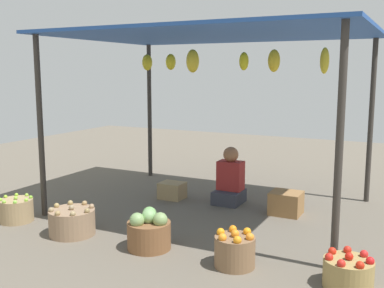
{
  "coord_description": "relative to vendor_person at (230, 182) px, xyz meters",
  "views": [
    {
      "loc": [
        2.44,
        -5.42,
        1.8
      ],
      "look_at": [
        0.0,
        -0.63,
        0.95
      ],
      "focal_mm": 43.15,
      "sensor_mm": 36.0,
      "label": 1
    }
  ],
  "objects": [
    {
      "name": "ground_plane",
      "position": [
        -0.1,
        -0.32,
        -0.3
      ],
      "size": [
        14.0,
        14.0,
        0.0
      ],
      "primitive_type": "plane",
      "color": "#645C4F"
    },
    {
      "name": "market_stall_structure",
      "position": [
        -0.1,
        -0.32,
        1.84
      ],
      "size": [
        3.85,
        2.81,
        2.28
      ],
      "color": "#38332D",
      "rests_on": "ground"
    },
    {
      "name": "vendor_person",
      "position": [
        0.0,
        0.0,
        0.0
      ],
      "size": [
        0.36,
        0.44,
        0.78
      ],
      "color": "#353742",
      "rests_on": "ground"
    },
    {
      "name": "basket_limes",
      "position": [
        -1.99,
        -1.92,
        -0.16
      ],
      "size": [
        0.4,
        0.4,
        0.31
      ],
      "color": "tan",
      "rests_on": "ground"
    },
    {
      "name": "basket_potatoes",
      "position": [
        -1.08,
        -1.96,
        -0.15
      ],
      "size": [
        0.51,
        0.51,
        0.34
      ],
      "color": "#947558",
      "rests_on": "ground"
    },
    {
      "name": "basket_cabbages",
      "position": [
        -0.1,
        -1.93,
        -0.12
      ],
      "size": [
        0.45,
        0.45,
        0.42
      ],
      "color": "brown",
      "rests_on": "ground"
    },
    {
      "name": "basket_oranges",
      "position": [
        0.85,
        -1.94,
        -0.14
      ],
      "size": [
        0.38,
        0.38,
        0.36
      ],
      "color": "#826143",
      "rests_on": "ground"
    },
    {
      "name": "basket_red_tomatoes",
      "position": [
        1.85,
        -1.89,
        -0.17
      ],
      "size": [
        0.42,
        0.42,
        0.31
      ],
      "color": "#9E854D",
      "rests_on": "ground"
    },
    {
      "name": "wooden_crate_near_vendor",
      "position": [
        0.83,
        -0.16,
        -0.15
      ],
      "size": [
        0.38,
        0.35,
        0.29
      ],
      "primitive_type": "cube",
      "color": "olive",
      "rests_on": "ground"
    },
    {
      "name": "wooden_crate_stacked_rear",
      "position": [
        -0.81,
        -0.18,
        -0.18
      ],
      "size": [
        0.34,
        0.28,
        0.23
      ],
      "primitive_type": "cube",
      "color": "#9B8359",
      "rests_on": "ground"
    }
  ]
}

